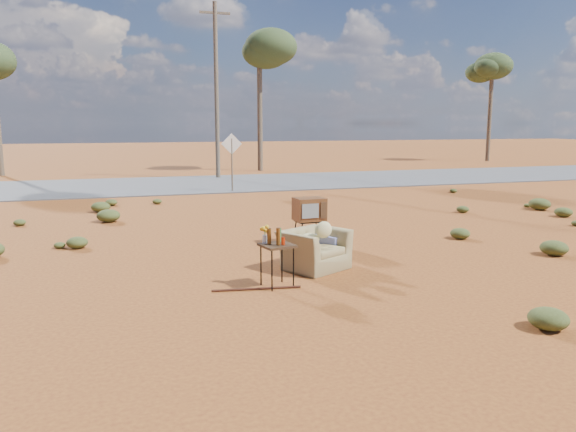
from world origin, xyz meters
name	(u,v)px	position (x,y,z in m)	size (l,w,h in m)	color
ground	(295,276)	(0.00, 0.00, 0.00)	(140.00, 140.00, 0.00)	#97561E
highway	(182,184)	(0.00, 15.00, 0.02)	(140.00, 7.00, 0.04)	#565659
armchair	(317,244)	(0.54, 0.39, 0.44)	(1.39, 1.29, 0.94)	olive
tv_unit	(309,210)	(1.09, 2.30, 0.74)	(0.65, 0.54, 1.00)	black
side_table	(274,243)	(-0.51, -0.50, 0.71)	(0.56, 0.56, 0.97)	#382614
rusty_bar	(257,289)	(-0.83, -0.60, 0.02)	(0.04, 0.04, 1.39)	#462012
road_sign	(232,152)	(1.50, 12.00, 1.50)	(0.78, 0.06, 2.19)	brown
eucalyptus_center	(259,49)	(5.00, 21.00, 6.43)	(3.20, 3.20, 7.60)	brown
eucalyptus_right	(492,73)	(22.00, 24.00, 5.94)	(3.20, 3.20, 7.10)	brown
utility_pole_center	(216,89)	(2.00, 17.50, 4.15)	(1.40, 0.20, 8.00)	brown
scrub_patch	(204,226)	(-0.82, 4.41, 0.14)	(17.49, 8.07, 0.33)	#455224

